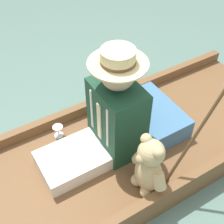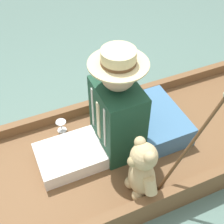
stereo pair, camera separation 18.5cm
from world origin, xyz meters
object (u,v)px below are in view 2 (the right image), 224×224
Objects in this scene: seated_person at (108,118)px; teddy_bear at (142,171)px; wine_glass at (61,124)px; walking_cane at (195,138)px.

seated_person is 1.82× the size of teddy_bear.
wine_glass is 1.02m from walking_cane.
teddy_bear is 0.37m from walking_cane.
seated_person is 0.58m from walking_cane.
walking_cane is at bearing -141.55° from wine_glass.
walking_cane is (-0.06, -0.29, 0.22)m from teddy_bear.
seated_person is at bearing 37.19° from walking_cane.
seated_person is 0.41m from teddy_bear.
seated_person is 8.67× the size of wine_glass.
walking_cane reaches higher than teddy_bear.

